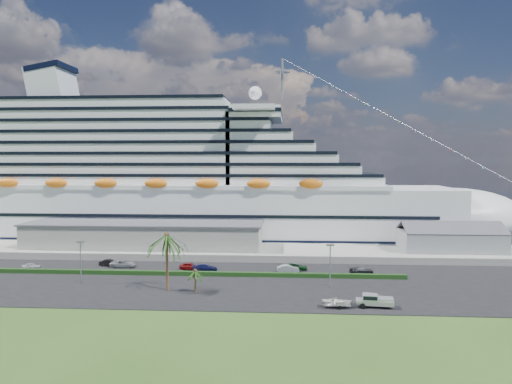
# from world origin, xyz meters

# --- Properties ---
(ground) EXTENTS (420.00, 420.00, 0.00)m
(ground) POSITION_xyz_m (0.00, 0.00, 0.00)
(ground) COLOR #2D4D19
(ground) RESTS_ON ground
(asphalt_lot) EXTENTS (140.00, 38.00, 0.12)m
(asphalt_lot) POSITION_xyz_m (0.00, 11.00, 0.06)
(asphalt_lot) COLOR black
(asphalt_lot) RESTS_ON ground
(wharf) EXTENTS (240.00, 20.00, 1.80)m
(wharf) POSITION_xyz_m (0.00, 40.00, 0.90)
(wharf) COLOR gray
(wharf) RESTS_ON ground
(water) EXTENTS (420.00, 160.00, 0.02)m
(water) POSITION_xyz_m (0.00, 130.00, 0.01)
(water) COLOR black
(water) RESTS_ON ground
(cruise_ship) EXTENTS (191.00, 38.00, 54.00)m
(cruise_ship) POSITION_xyz_m (-21.53, 64.00, 16.69)
(cruise_ship) COLOR silver
(cruise_ship) RESTS_ON ground
(terminal_building) EXTENTS (61.00, 15.00, 6.30)m
(terminal_building) POSITION_xyz_m (-25.00, 40.00, 5.01)
(terminal_building) COLOR gray
(terminal_building) RESTS_ON wharf
(port_shed) EXTENTS (24.00, 12.31, 7.37)m
(port_shed) POSITION_xyz_m (52.00, 40.00, 4.40)
(port_shed) COLOR gray
(port_shed) RESTS_ON wharf
(hedge) EXTENTS (88.00, 1.10, 0.90)m
(hedge) POSITION_xyz_m (-8.00, 16.00, 0.57)
(hedge) COLOR black
(hedge) RESTS_ON asphalt_lot
(lamp_post_left) EXTENTS (1.60, 0.35, 8.27)m
(lamp_post_left) POSITION_xyz_m (-28.00, 8.00, 5.34)
(lamp_post_left) COLOR gray
(lamp_post_left) RESTS_ON asphalt_lot
(lamp_post_right) EXTENTS (1.60, 0.35, 8.27)m
(lamp_post_right) POSITION_xyz_m (20.00, 8.00, 5.34)
(lamp_post_right) COLOR gray
(lamp_post_right) RESTS_ON asphalt_lot
(palm_tall) EXTENTS (8.82, 8.82, 11.13)m
(palm_tall) POSITION_xyz_m (-10.00, 4.00, 9.20)
(palm_tall) COLOR #47301E
(palm_tall) RESTS_ON ground
(palm_short) EXTENTS (3.53, 3.53, 4.56)m
(palm_short) POSITION_xyz_m (-4.50, 2.50, 3.67)
(palm_short) COLOR #47301E
(palm_short) RESTS_ON ground
(parked_car_0) EXTENTS (4.23, 2.71, 1.34)m
(parked_car_0) POSITION_xyz_m (-44.22, 19.61, 0.79)
(parked_car_0) COLOR silver
(parked_car_0) RESTS_ON asphalt_lot
(parked_car_1) EXTENTS (4.63, 1.85, 1.50)m
(parked_car_1) POSITION_xyz_m (-28.32, 24.19, 0.87)
(parked_car_1) COLOR black
(parked_car_1) RESTS_ON asphalt_lot
(parked_car_2) EXTENTS (5.72, 2.76, 1.57)m
(parked_car_2) POSITION_xyz_m (-24.81, 22.91, 0.91)
(parked_car_2) COLOR #9A9EA2
(parked_car_2) RESTS_ON asphalt_lot
(parked_car_3) EXTENTS (5.72, 3.16, 1.57)m
(parked_car_3) POSITION_xyz_m (-5.78, 20.15, 0.90)
(parked_car_3) COLOR #141749
(parked_car_3) RESTS_ON asphalt_lot
(parked_car_4) EXTENTS (4.95, 2.90, 1.58)m
(parked_car_4) POSITION_xyz_m (-9.26, 21.32, 0.91)
(parked_car_4) COLOR maroon
(parked_car_4) RESTS_ON asphalt_lot
(parked_car_5) EXTENTS (4.80, 1.96, 1.55)m
(parked_car_5) POSITION_xyz_m (12.08, 20.57, 0.89)
(parked_car_5) COLOR #ABAFB3
(parked_car_5) RESTS_ON asphalt_lot
(parked_car_6) EXTENTS (5.28, 3.31, 1.36)m
(parked_car_6) POSITION_xyz_m (13.85, 22.90, 0.80)
(parked_car_6) COLOR #0E3916
(parked_car_6) RESTS_ON asphalt_lot
(parked_car_7) EXTENTS (5.50, 3.41, 1.49)m
(parked_car_7) POSITION_xyz_m (27.56, 20.09, 0.86)
(parked_car_7) COLOR black
(parked_car_7) RESTS_ON asphalt_lot
(pickup_truck) EXTENTS (6.26, 2.90, 2.13)m
(pickup_truck) POSITION_xyz_m (26.18, -4.03, 1.29)
(pickup_truck) COLOR black
(pickup_truck) RESTS_ON asphalt_lot
(boat_trailer) EXTENTS (5.44, 3.49, 1.57)m
(boat_trailer) POSITION_xyz_m (20.11, -4.85, 1.16)
(boat_trailer) COLOR gray
(boat_trailer) RESTS_ON asphalt_lot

